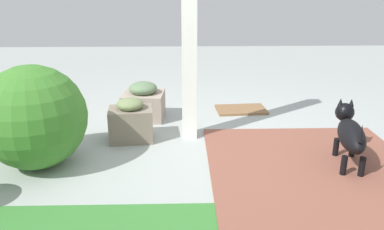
{
  "coord_description": "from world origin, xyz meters",
  "views": [
    {
      "loc": [
        0.25,
        3.5,
        1.57
      ],
      "look_at": [
        0.16,
        0.17,
        0.4
      ],
      "focal_mm": 36.67,
      "sensor_mm": 36.0,
      "label": 1
    }
  ],
  "objects_px": {
    "round_shrub": "(34,117)",
    "terracotta_pot_tall": "(17,117)",
    "dog": "(350,133)",
    "doormat": "(241,110)",
    "stone_planter_nearest": "(144,102)",
    "stone_planter_near": "(131,121)",
    "porch_pillar": "(189,34)"
  },
  "relations": [
    {
      "from": "stone_planter_near",
      "to": "porch_pillar",
      "type": "bearing_deg",
      "value": -173.09
    },
    {
      "from": "dog",
      "to": "doormat",
      "type": "relative_size",
      "value": 1.25
    },
    {
      "from": "terracotta_pot_tall",
      "to": "doormat",
      "type": "distance_m",
      "value": 2.57
    },
    {
      "from": "stone_planter_near",
      "to": "round_shrub",
      "type": "bearing_deg",
      "value": 36.6
    },
    {
      "from": "dog",
      "to": "porch_pillar",
      "type": "bearing_deg",
      "value": -26.33
    },
    {
      "from": "stone_planter_near",
      "to": "round_shrub",
      "type": "distance_m",
      "value": 0.96
    },
    {
      "from": "terracotta_pot_tall",
      "to": "round_shrub",
      "type": "bearing_deg",
      "value": 122.68
    },
    {
      "from": "dog",
      "to": "doormat",
      "type": "height_order",
      "value": "dog"
    },
    {
      "from": "stone_planter_nearest",
      "to": "terracotta_pot_tall",
      "type": "xyz_separation_m",
      "value": [
        1.28,
        0.48,
        -0.0
      ]
    },
    {
      "from": "stone_planter_nearest",
      "to": "terracotta_pot_tall",
      "type": "bearing_deg",
      "value": 20.45
    },
    {
      "from": "porch_pillar",
      "to": "round_shrub",
      "type": "relative_size",
      "value": 2.35
    },
    {
      "from": "stone_planter_nearest",
      "to": "dog",
      "type": "distance_m",
      "value": 2.28
    },
    {
      "from": "terracotta_pot_tall",
      "to": "doormat",
      "type": "bearing_deg",
      "value": -163.65
    },
    {
      "from": "stone_planter_near",
      "to": "round_shrub",
      "type": "xyz_separation_m",
      "value": [
        0.74,
        0.55,
        0.25
      ]
    },
    {
      "from": "porch_pillar",
      "to": "dog",
      "type": "bearing_deg",
      "value": 153.67
    },
    {
      "from": "stone_planter_nearest",
      "to": "doormat",
      "type": "bearing_deg",
      "value": -168.27
    },
    {
      "from": "round_shrub",
      "to": "stone_planter_near",
      "type": "bearing_deg",
      "value": -143.4
    },
    {
      "from": "porch_pillar",
      "to": "round_shrub",
      "type": "bearing_deg",
      "value": 25.03
    },
    {
      "from": "stone_planter_near",
      "to": "doormat",
      "type": "relative_size",
      "value": 0.76
    },
    {
      "from": "stone_planter_nearest",
      "to": "stone_planter_near",
      "type": "relative_size",
      "value": 1.07
    },
    {
      "from": "round_shrub",
      "to": "terracotta_pot_tall",
      "type": "distance_m",
      "value": 0.89
    },
    {
      "from": "round_shrub",
      "to": "dog",
      "type": "height_order",
      "value": "round_shrub"
    },
    {
      "from": "round_shrub",
      "to": "terracotta_pot_tall",
      "type": "xyz_separation_m",
      "value": [
        0.46,
        -0.72,
        -0.25
      ]
    },
    {
      "from": "dog",
      "to": "terracotta_pot_tall",
      "type": "bearing_deg",
      "value": -13.75
    },
    {
      "from": "porch_pillar",
      "to": "stone_planter_near",
      "type": "height_order",
      "value": "porch_pillar"
    },
    {
      "from": "porch_pillar",
      "to": "terracotta_pot_tall",
      "type": "distance_m",
      "value": 2.0
    },
    {
      "from": "porch_pillar",
      "to": "stone_planter_near",
      "type": "distance_m",
      "value": 1.04
    },
    {
      "from": "terracotta_pot_tall",
      "to": "dog",
      "type": "xyz_separation_m",
      "value": [
        -3.18,
        0.78,
        0.11
      ]
    },
    {
      "from": "stone_planter_nearest",
      "to": "stone_planter_near",
      "type": "xyz_separation_m",
      "value": [
        0.07,
        0.64,
        0.0
      ]
    },
    {
      "from": "dog",
      "to": "doormat",
      "type": "distance_m",
      "value": 1.69
    },
    {
      "from": "stone_planter_near",
      "to": "doormat",
      "type": "bearing_deg",
      "value": -144.71
    },
    {
      "from": "stone_planter_nearest",
      "to": "dog",
      "type": "height_order",
      "value": "dog"
    }
  ]
}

